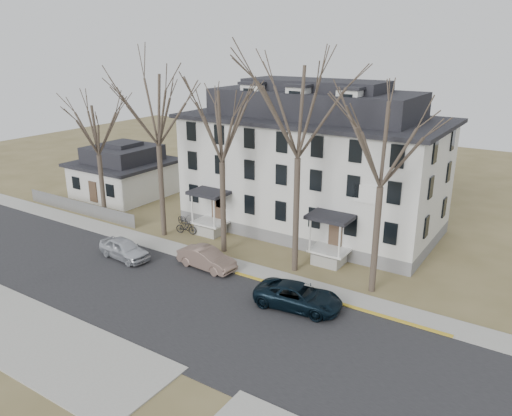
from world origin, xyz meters
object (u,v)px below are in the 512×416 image
Objects in this scene: bicycle_left at (183,220)px; car_silver at (124,249)px; boarding_house at (312,164)px; tree_bungalow at (96,127)px; small_house at (125,173)px; tree_mid_right at (384,139)px; car_navy at (298,297)px; tree_mid_left at (221,122)px; tree_center at (299,106)px; car_tan at (207,259)px; tree_far_left at (156,105)px; bicycle_right at (186,228)px.

car_silver is at bearing -150.28° from bicycle_left.
boarding_house is 18.17m from tree_bungalow.
tree_mid_right is (28.50, -6.20, 7.35)m from small_house.
tree_mid_left is at bearing 56.18° from car_navy.
boarding_house is 1.63× the size of tree_mid_right.
tree_center is 11.99m from car_tan.
tree_mid_left is 2.48× the size of car_navy.
small_house is at bearing 93.79° from bicycle_left.
tree_far_left is 7.47× the size of bicycle_right.
tree_mid_left is 6.94× the size of bicycle_right.
car_silver is 2.22× the size of bicycle_left.
bicycle_left is 1.05× the size of bicycle_right.
car_navy is 2.80× the size of bicycle_right.
bicycle_left is at bearing 58.37° from car_navy.
tree_mid_left is (-3.00, -8.15, 4.22)m from boarding_house.
tree_mid_left is at bearing 18.33° from car_tan.
tree_far_left reaches higher than tree_mid_right.
tree_mid_left is at bearing 0.00° from tree_far_left.
tree_mid_right is at bearing -106.83° from bicycle_right.
bicycle_right is at bearing 7.17° from tree_bungalow.
boarding_house is 1.41× the size of tree_center.
tree_center is 11.56m from car_navy.
car_tan is 2.26× the size of bicycle_left.
boarding_house is 10.39m from tree_center.
car_silver is (7.86, -5.01, -7.39)m from tree_bungalow.
boarding_house is at bearing 69.80° from tree_mid_left.
tree_bungalow is (-19.00, 0.00, -2.97)m from tree_center.
tree_far_left reaches higher than bicycle_right.
tree_mid_left reaches higher than car_navy.
small_house is at bearing 60.65° from car_navy.
bicycle_left is at bearing 172.34° from tree_mid_right.
tree_center is 1.15× the size of tree_mid_right.
small_house is 30.08m from tree_mid_right.
tree_mid_right is 2.94× the size of car_tan.
tree_mid_left is at bearing 180.00° from tree_mid_right.
tree_center is at bearing -69.80° from boarding_house.
tree_far_left reaches higher than car_silver.
tree_mid_right is at bearing 0.00° from tree_far_left.
small_house is 2.01× the size of car_tan.
bicycle_right is (-7.57, -7.09, -4.83)m from boarding_house.
tree_mid_right is (17.50, 0.00, -0.74)m from tree_far_left.
car_navy is at bearing -26.89° from tree_mid_left.
tree_far_left reaches higher than car_navy.
car_navy is (8.64, -4.38, -8.89)m from tree_mid_left.
tree_mid_left is at bearing -88.36° from bicycle_left.
car_silver is 0.83× the size of car_navy.
car_navy is (13.78, 0.63, -0.01)m from car_silver.
bicycle_right reaches higher than bicycle_left.
tree_far_left is 2.67× the size of car_navy.
tree_far_left is 3.17× the size of car_tan.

